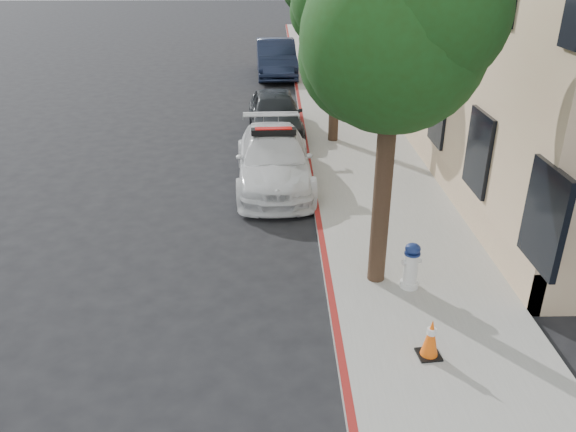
{
  "coord_description": "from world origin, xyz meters",
  "views": [
    {
      "loc": [
        1.15,
        -10.47,
        5.44
      ],
      "look_at": [
        1.36,
        -1.18,
        1.0
      ],
      "focal_mm": 35.0,
      "sensor_mm": 36.0,
      "label": 1
    }
  ],
  "objects_px": {
    "police_car": "(274,159)",
    "parked_car_mid": "(275,113)",
    "parked_car_far": "(276,58)",
    "traffic_cone": "(431,338)",
    "fire_hydrant": "(411,266)"
  },
  "relations": [
    {
      "from": "parked_car_mid",
      "to": "fire_hydrant",
      "type": "relative_size",
      "value": 4.91
    },
    {
      "from": "fire_hydrant",
      "to": "traffic_cone",
      "type": "distance_m",
      "value": 1.82
    },
    {
      "from": "parked_car_mid",
      "to": "fire_hydrant",
      "type": "bearing_deg",
      "value": -79.67
    },
    {
      "from": "parked_car_far",
      "to": "fire_hydrant",
      "type": "distance_m",
      "value": 18.69
    },
    {
      "from": "traffic_cone",
      "to": "fire_hydrant",
      "type": "bearing_deg",
      "value": 86.45
    },
    {
      "from": "parked_car_far",
      "to": "police_car",
      "type": "bearing_deg",
      "value": -93.2
    },
    {
      "from": "parked_car_mid",
      "to": "fire_hydrant",
      "type": "height_order",
      "value": "parked_car_mid"
    },
    {
      "from": "fire_hydrant",
      "to": "traffic_cone",
      "type": "xyz_separation_m",
      "value": [
        -0.11,
        -1.82,
        -0.1
      ]
    },
    {
      "from": "police_car",
      "to": "parked_car_far",
      "type": "height_order",
      "value": "parked_car_far"
    },
    {
      "from": "police_car",
      "to": "fire_hydrant",
      "type": "distance_m",
      "value": 5.62
    },
    {
      "from": "parked_car_mid",
      "to": "traffic_cone",
      "type": "bearing_deg",
      "value": -82.41
    },
    {
      "from": "parked_car_mid",
      "to": "police_car",
      "type": "bearing_deg",
      "value": -93.97
    },
    {
      "from": "parked_car_far",
      "to": "traffic_cone",
      "type": "distance_m",
      "value": 20.49
    },
    {
      "from": "police_car",
      "to": "parked_car_mid",
      "type": "xyz_separation_m",
      "value": [
        0.04,
        4.23,
        0.03
      ]
    },
    {
      "from": "parked_car_mid",
      "to": "traffic_cone",
      "type": "height_order",
      "value": "parked_car_mid"
    }
  ]
}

